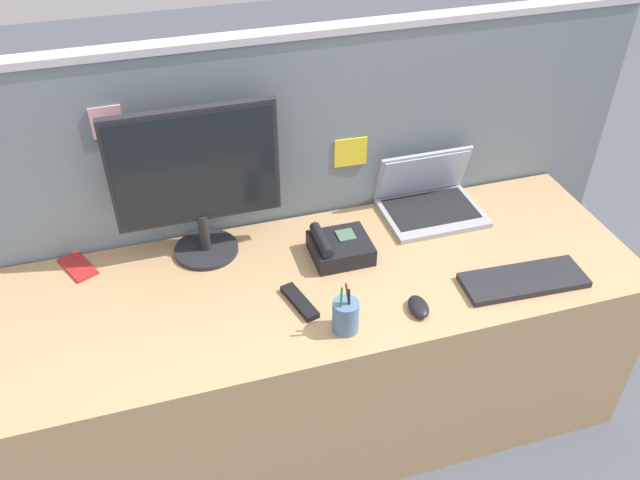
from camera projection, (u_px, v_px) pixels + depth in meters
name	position (u px, v px, depth m)	size (l,w,h in m)	color
ground_plane	(324.00, 413.00, 2.56)	(10.00, 10.00, 0.00)	#4C515B
desk	(324.00, 352.00, 2.35)	(2.11, 0.71, 0.70)	tan
cubicle_divider	(293.00, 212.00, 2.43)	(2.55, 0.08, 1.39)	slate
desktop_monitor	(196.00, 176.00, 2.06)	(0.54, 0.22, 0.53)	#232328
laptop	(428.00, 198.00, 2.41)	(0.36, 0.28, 0.22)	#9EA0A8
desk_phone	(339.00, 247.00, 2.20)	(0.20, 0.18, 0.10)	black
keyboard_main	(524.00, 280.00, 2.10)	(0.41, 0.15, 0.02)	#232328
computer_mouse_right_hand	(418.00, 307.00, 2.00)	(0.06, 0.10, 0.03)	black
pen_cup	(346.00, 316.00, 1.91)	(0.08, 0.08, 0.18)	#4C7093
cell_phone_red_case	(78.00, 267.00, 2.17)	(0.08, 0.15, 0.01)	#B22323
tv_remote	(300.00, 302.00, 2.03)	(0.04, 0.17, 0.02)	black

